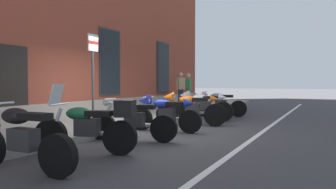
{
  "coord_description": "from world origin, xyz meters",
  "views": [
    {
      "loc": [
        -7.18,
        -4.77,
        1.3
      ],
      "look_at": [
        1.16,
        -0.35,
        0.95
      ],
      "focal_mm": 32.7,
      "sensor_mm": 36.0,
      "label": 1
    }
  ],
  "objects_px": {
    "motorcycle_blue_sport": "(163,111)",
    "motorcycle_orange_sport": "(188,107)",
    "pedestrian_tan_coat": "(181,87)",
    "motorcycle_yellow_naked": "(132,120)",
    "motorcycle_white_sport": "(200,104)",
    "parking_sign": "(93,66)",
    "pedestrian_striped_shirt": "(188,89)",
    "motorcycle_black_naked": "(20,139)",
    "motorcycle_grey_naked": "(219,104)",
    "motorcycle_green_touring": "(90,125)"
  },
  "relations": [
    {
      "from": "motorcycle_orange_sport",
      "to": "motorcycle_white_sport",
      "type": "bearing_deg",
      "value": 6.71
    },
    {
      "from": "pedestrian_tan_coat",
      "to": "parking_sign",
      "type": "relative_size",
      "value": 0.69
    },
    {
      "from": "motorcycle_white_sport",
      "to": "pedestrian_tan_coat",
      "type": "relative_size",
      "value": 1.27
    },
    {
      "from": "motorcycle_blue_sport",
      "to": "pedestrian_striped_shirt",
      "type": "height_order",
      "value": "pedestrian_striped_shirt"
    },
    {
      "from": "motorcycle_white_sport",
      "to": "parking_sign",
      "type": "distance_m",
      "value": 4.27
    },
    {
      "from": "motorcycle_orange_sport",
      "to": "motorcycle_grey_naked",
      "type": "distance_m",
      "value": 2.94
    },
    {
      "from": "parking_sign",
      "to": "pedestrian_tan_coat",
      "type": "bearing_deg",
      "value": 8.36
    },
    {
      "from": "pedestrian_striped_shirt",
      "to": "parking_sign",
      "type": "distance_m",
      "value": 7.03
    },
    {
      "from": "motorcycle_black_naked",
      "to": "pedestrian_striped_shirt",
      "type": "xyz_separation_m",
      "value": [
        10.18,
        1.87,
        0.56
      ]
    },
    {
      "from": "motorcycle_black_naked",
      "to": "motorcycle_yellow_naked",
      "type": "relative_size",
      "value": 0.98
    },
    {
      "from": "motorcycle_black_naked",
      "to": "motorcycle_blue_sport",
      "type": "distance_m",
      "value": 4.27
    },
    {
      "from": "motorcycle_orange_sport",
      "to": "parking_sign",
      "type": "relative_size",
      "value": 0.85
    },
    {
      "from": "motorcycle_yellow_naked",
      "to": "motorcycle_orange_sport",
      "type": "relative_size",
      "value": 0.97
    },
    {
      "from": "motorcycle_yellow_naked",
      "to": "motorcycle_white_sport",
      "type": "distance_m",
      "value": 4.27
    },
    {
      "from": "parking_sign",
      "to": "pedestrian_striped_shirt",
      "type": "bearing_deg",
      "value": 3.36
    },
    {
      "from": "pedestrian_striped_shirt",
      "to": "parking_sign",
      "type": "xyz_separation_m",
      "value": [
        -6.98,
        -0.41,
        0.69
      ]
    },
    {
      "from": "motorcycle_green_touring",
      "to": "motorcycle_white_sport",
      "type": "height_order",
      "value": "motorcycle_green_touring"
    },
    {
      "from": "motorcycle_green_touring",
      "to": "pedestrian_tan_coat",
      "type": "distance_m",
      "value": 9.88
    },
    {
      "from": "motorcycle_orange_sport",
      "to": "motorcycle_yellow_naked",
      "type": "bearing_deg",
      "value": 177.59
    },
    {
      "from": "motorcycle_blue_sport",
      "to": "pedestrian_striped_shirt",
      "type": "xyz_separation_m",
      "value": [
        5.91,
        1.88,
        0.5
      ]
    },
    {
      "from": "motorcycle_white_sport",
      "to": "parking_sign",
      "type": "xyz_separation_m",
      "value": [
        -3.84,
        1.46,
        1.17
      ]
    },
    {
      "from": "motorcycle_green_touring",
      "to": "motorcycle_black_naked",
      "type": "bearing_deg",
      "value": 175.39
    },
    {
      "from": "motorcycle_green_touring",
      "to": "pedestrian_tan_coat",
      "type": "relative_size",
      "value": 1.14
    },
    {
      "from": "motorcycle_orange_sport",
      "to": "parking_sign",
      "type": "height_order",
      "value": "parking_sign"
    },
    {
      "from": "motorcycle_blue_sport",
      "to": "motorcycle_grey_naked",
      "type": "distance_m",
      "value": 4.29
    },
    {
      "from": "motorcycle_black_naked",
      "to": "motorcycle_orange_sport",
      "type": "relative_size",
      "value": 0.96
    },
    {
      "from": "motorcycle_yellow_naked",
      "to": "pedestrian_tan_coat",
      "type": "height_order",
      "value": "pedestrian_tan_coat"
    },
    {
      "from": "motorcycle_orange_sport",
      "to": "pedestrian_tan_coat",
      "type": "height_order",
      "value": "pedestrian_tan_coat"
    },
    {
      "from": "motorcycle_blue_sport",
      "to": "motorcycle_white_sport",
      "type": "height_order",
      "value": "motorcycle_white_sport"
    },
    {
      "from": "pedestrian_tan_coat",
      "to": "motorcycle_yellow_naked",
      "type": "bearing_deg",
      "value": -161.98
    },
    {
      "from": "motorcycle_orange_sport",
      "to": "pedestrian_striped_shirt",
      "type": "relative_size",
      "value": 1.31
    },
    {
      "from": "motorcycle_green_touring",
      "to": "pedestrian_tan_coat",
      "type": "height_order",
      "value": "pedestrian_tan_coat"
    },
    {
      "from": "motorcycle_black_naked",
      "to": "parking_sign",
      "type": "height_order",
      "value": "parking_sign"
    },
    {
      "from": "motorcycle_grey_naked",
      "to": "pedestrian_tan_coat",
      "type": "distance_m",
      "value": 3.63
    },
    {
      "from": "motorcycle_blue_sport",
      "to": "motorcycle_orange_sport",
      "type": "bearing_deg",
      "value": -6.35
    },
    {
      "from": "motorcycle_orange_sport",
      "to": "pedestrian_striped_shirt",
      "type": "xyz_separation_m",
      "value": [
        4.57,
        2.03,
        0.48
      ]
    },
    {
      "from": "motorcycle_yellow_naked",
      "to": "pedestrian_striped_shirt",
      "type": "bearing_deg",
      "value": 14.48
    },
    {
      "from": "pedestrian_striped_shirt",
      "to": "motorcycle_blue_sport",
      "type": "bearing_deg",
      "value": -162.33
    },
    {
      "from": "parking_sign",
      "to": "motorcycle_blue_sport",
      "type": "bearing_deg",
      "value": -53.98
    },
    {
      "from": "motorcycle_orange_sport",
      "to": "pedestrian_striped_shirt",
      "type": "height_order",
      "value": "pedestrian_striped_shirt"
    },
    {
      "from": "motorcycle_grey_naked",
      "to": "pedestrian_striped_shirt",
      "type": "xyz_separation_m",
      "value": [
        1.62,
        2.04,
        0.56
      ]
    },
    {
      "from": "pedestrian_striped_shirt",
      "to": "pedestrian_tan_coat",
      "type": "bearing_deg",
      "value": 46.99
    },
    {
      "from": "motorcycle_yellow_naked",
      "to": "motorcycle_grey_naked",
      "type": "distance_m",
      "value": 5.79
    },
    {
      "from": "motorcycle_black_naked",
      "to": "motorcycle_grey_naked",
      "type": "bearing_deg",
      "value": -1.12
    },
    {
      "from": "motorcycle_yellow_naked",
      "to": "motorcycle_blue_sport",
      "type": "bearing_deg",
      "value": 1.15
    },
    {
      "from": "motorcycle_black_naked",
      "to": "motorcycle_white_sport",
      "type": "relative_size",
      "value": 0.93
    },
    {
      "from": "motorcycle_yellow_naked",
      "to": "pedestrian_striped_shirt",
      "type": "relative_size",
      "value": 1.27
    },
    {
      "from": "motorcycle_yellow_naked",
      "to": "pedestrian_tan_coat",
      "type": "relative_size",
      "value": 1.21
    },
    {
      "from": "motorcycle_green_touring",
      "to": "motorcycle_white_sport",
      "type": "distance_m",
      "value": 5.68
    },
    {
      "from": "motorcycle_orange_sport",
      "to": "motorcycle_green_touring",
      "type": "bearing_deg",
      "value": 179.27
    }
  ]
}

